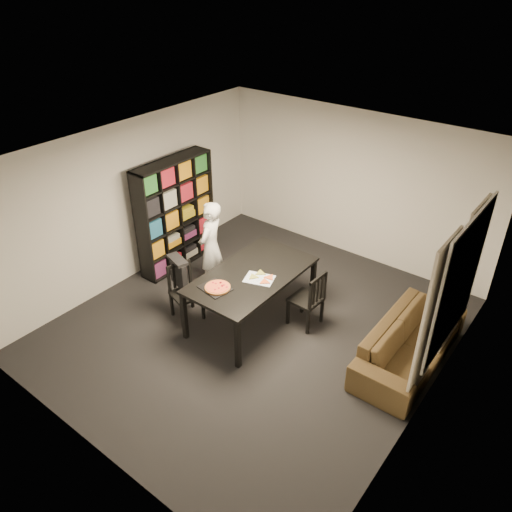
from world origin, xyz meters
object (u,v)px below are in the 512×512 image
Objects in this scene: chair_right at (311,297)px; pepperoni_pizza at (218,287)px; sofa at (410,343)px; dining_table at (252,278)px; person at (211,247)px; bookshelf at (176,214)px; baking_tray at (215,288)px; chair_left at (183,287)px.

pepperoni_pizza is (-0.90, -0.97, 0.32)m from chair_right.
chair_right reaches higher than sofa.
dining_table is 2.33m from sofa.
dining_table is at bearing 76.84° from pepperoni_pizza.
person is 0.74× the size of sofa.
person is 3.27m from sofa.
sofa is (1.45, 0.18, -0.21)m from chair_right.
baking_tray is at bearing -30.40° from bookshelf.
chair_right is (1.63, 0.92, 0.02)m from chair_left.
chair_left is 0.96× the size of chair_right.
bookshelf is at bearing 65.81° from chair_left.
baking_tray is 2.70m from sofa.
baking_tray reaches higher than sofa.
dining_table reaches higher than sofa.
chair_left is 2.47× the size of pepperoni_pizza.
chair_left is at bearing -41.80° from bookshelf.
person is at bearing 134.93° from baking_tray.
person is (0.99, -0.23, -0.19)m from bookshelf.
bookshelf is 2.07m from dining_table.
bookshelf reaches higher than baking_tray.
chair_left is at bearing 176.26° from pepperoni_pizza.
baking_tray is at bearing -40.96° from chair_right.
person reaches higher than baking_tray.
dining_table is 5.51× the size of pepperoni_pizza.
chair_left is 0.84m from person.
baking_tray is (0.70, -0.06, 0.32)m from chair_left.
chair_right is 1.39m from baking_tray.
bookshelf is 1.04m from person.
pepperoni_pizza is at bearing -103.16° from dining_table.
bookshelf is 2.20× the size of chair_left.
sofa is at bearing -52.59° from chair_left.
pepperoni_pizza reaches higher than dining_table.
person is at bearing 166.11° from dining_table.
chair_right reaches higher than chair_left.
person reaches higher than pepperoni_pizza.
chair_right reaches higher than dining_table.
person is 1.20m from pepperoni_pizza.
bookshelf is 1.24× the size of person.
pepperoni_pizza is at bearing 30.56° from person.
person is at bearing 136.55° from pepperoni_pizza.
person is at bearing 95.84° from sofa.
baking_tray is 1.14× the size of pepperoni_pizza.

